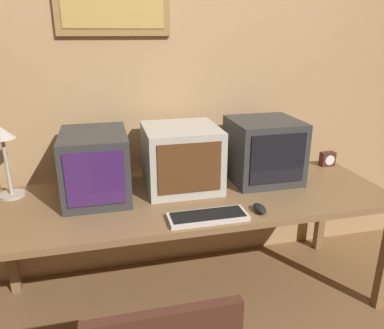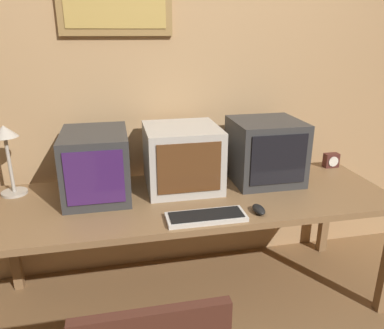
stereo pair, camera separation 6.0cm
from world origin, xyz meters
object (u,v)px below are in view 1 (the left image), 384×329
monitor_right (264,150)px  desk_lamp (4,147)px  desk_clock (327,159)px  monitor_left (95,165)px  monitor_center (181,157)px  mouse_near_keyboard (260,209)px  keyboard_main (208,216)px

monitor_right → desk_lamp: size_ratio=1.00×
desk_clock → monitor_left: bearing=-174.5°
monitor_right → monitor_center: bearing=179.2°
monitor_right → mouse_near_keyboard: 0.50m
monitor_right → desk_clock: monitor_right is taller
monitor_center → keyboard_main: (0.04, -0.45, -0.17)m
monitor_center → monitor_right: monitor_right is taller
monitor_center → mouse_near_keyboard: size_ratio=3.90×
monitor_center → monitor_right: size_ratio=1.07×
desk_clock → desk_lamp: (-2.05, -0.04, 0.25)m
monitor_left → mouse_near_keyboard: bearing=-26.4°
monitor_right → keyboard_main: monitor_right is taller
desk_lamp → desk_clock: bearing=1.0°
monitor_left → monitor_center: size_ratio=1.08×
desk_clock → desk_lamp: 2.06m
mouse_near_keyboard → desk_lamp: 1.43m
mouse_near_keyboard → desk_lamp: size_ratio=0.28×
monitor_left → mouse_near_keyboard: 0.93m
desk_lamp → keyboard_main: bearing=-27.6°
keyboard_main → mouse_near_keyboard: mouse_near_keyboard is taller
monitor_right → desk_clock: (0.55, 0.13, -0.14)m
keyboard_main → desk_clock: desk_clock is taller
monitor_center → keyboard_main: size_ratio=1.09×
desk_clock → desk_lamp: desk_lamp is taller
monitor_center → desk_clock: monitor_center is taller
keyboard_main → monitor_right: bearing=42.2°
desk_clock → desk_lamp: size_ratio=0.24×
monitor_center → mouse_near_keyboard: monitor_center is taller
mouse_near_keyboard → monitor_left: bearing=153.6°
monitor_right → mouse_near_keyboard: size_ratio=3.65×
monitor_left → desk_clock: 1.58m
monitor_center → keyboard_main: 0.48m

